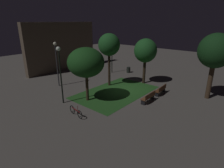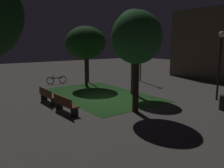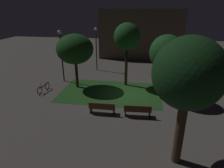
{
  "view_description": "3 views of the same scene",
  "coord_description": "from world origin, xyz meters",
  "px_view_note": "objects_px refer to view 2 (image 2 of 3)",
  "views": [
    {
      "loc": [
        -14.52,
        -10.52,
        6.84
      ],
      "look_at": [
        -1.08,
        0.91,
        0.68
      ],
      "focal_mm": 29.2,
      "sensor_mm": 36.0,
      "label": 1
    },
    {
      "loc": [
        11.5,
        -7.98,
        3.48
      ],
      "look_at": [
        -0.17,
        0.46,
        0.87
      ],
      "focal_mm": 36.62,
      "sensor_mm": 36.0,
      "label": 2
    },
    {
      "loc": [
        1.28,
        -14.87,
        6.86
      ],
      "look_at": [
        -1.12,
        0.43,
        0.7
      ],
      "focal_mm": 31.26,
      "sensor_mm": 36.0,
      "label": 3
    }
  ],
  "objects_px": {
    "bench_front_right": "(65,104)",
    "lamp_post_plaza_west": "(220,53)",
    "tree_right_canopy": "(86,43)",
    "lamp_post_path_center": "(141,46)",
    "lamp_post_near_wall": "(88,45)",
    "bicycle": "(57,80)",
    "tree_tall_center": "(137,38)",
    "bench_front_left": "(48,95)",
    "tree_near_wall": "(134,28)",
    "trash_bin": "(224,103)"
  },
  "relations": [
    {
      "from": "lamp_post_near_wall",
      "to": "bench_front_right",
      "type": "bearing_deg",
      "value": -37.29
    },
    {
      "from": "lamp_post_plaza_west",
      "to": "bench_front_right",
      "type": "bearing_deg",
      "value": -108.53
    },
    {
      "from": "tree_tall_center",
      "to": "lamp_post_near_wall",
      "type": "distance_m",
      "value": 9.59
    },
    {
      "from": "bench_front_left",
      "to": "lamp_post_path_center",
      "type": "xyz_separation_m",
      "value": [
        -2.63,
        9.73,
        2.74
      ]
    },
    {
      "from": "lamp_post_near_wall",
      "to": "lamp_post_path_center",
      "type": "bearing_deg",
      "value": 60.08
    },
    {
      "from": "lamp_post_near_wall",
      "to": "bicycle",
      "type": "height_order",
      "value": "lamp_post_near_wall"
    },
    {
      "from": "tree_near_wall",
      "to": "bench_front_right",
      "type": "bearing_deg",
      "value": -77.04
    },
    {
      "from": "lamp_post_plaza_west",
      "to": "bicycle",
      "type": "relative_size",
      "value": 2.41
    },
    {
      "from": "tree_near_wall",
      "to": "bench_front_left",
      "type": "bearing_deg",
      "value": -101.23
    },
    {
      "from": "tree_right_canopy",
      "to": "lamp_post_plaza_west",
      "type": "relative_size",
      "value": 1.15
    },
    {
      "from": "lamp_post_plaza_west",
      "to": "lamp_post_near_wall",
      "type": "bearing_deg",
      "value": -162.94
    },
    {
      "from": "lamp_post_path_center",
      "to": "lamp_post_plaza_west",
      "type": "bearing_deg",
      "value": -6.74
    },
    {
      "from": "bench_front_left",
      "to": "lamp_post_plaza_west",
      "type": "xyz_separation_m",
      "value": [
        5.34,
        8.79,
        2.38
      ]
    },
    {
      "from": "tree_right_canopy",
      "to": "tree_tall_center",
      "type": "relative_size",
      "value": 0.95
    },
    {
      "from": "tree_tall_center",
      "to": "trash_bin",
      "type": "relative_size",
      "value": 6.49
    },
    {
      "from": "bench_front_left",
      "to": "trash_bin",
      "type": "height_order",
      "value": "bench_front_left"
    },
    {
      "from": "bench_front_right",
      "to": "lamp_post_near_wall",
      "type": "distance_m",
      "value": 9.69
    },
    {
      "from": "lamp_post_path_center",
      "to": "bicycle",
      "type": "height_order",
      "value": "lamp_post_path_center"
    },
    {
      "from": "lamp_post_near_wall",
      "to": "tree_near_wall",
      "type": "bearing_deg",
      "value": -0.42
    },
    {
      "from": "bench_front_left",
      "to": "bench_front_right",
      "type": "height_order",
      "value": "same"
    },
    {
      "from": "tree_near_wall",
      "to": "trash_bin",
      "type": "height_order",
      "value": "tree_near_wall"
    },
    {
      "from": "bench_front_right",
      "to": "lamp_post_near_wall",
      "type": "relative_size",
      "value": 0.37
    },
    {
      "from": "tree_right_canopy",
      "to": "tree_tall_center",
      "type": "height_order",
      "value": "tree_tall_center"
    },
    {
      "from": "lamp_post_path_center",
      "to": "trash_bin",
      "type": "relative_size",
      "value": 6.15
    },
    {
      "from": "tree_tall_center",
      "to": "trash_bin",
      "type": "distance_m",
      "value": 5.75
    },
    {
      "from": "bench_front_right",
      "to": "lamp_post_plaza_west",
      "type": "bearing_deg",
      "value": 71.47
    },
    {
      "from": "tree_near_wall",
      "to": "tree_tall_center",
      "type": "height_order",
      "value": "tree_near_wall"
    },
    {
      "from": "bench_front_left",
      "to": "lamp_post_plaza_west",
      "type": "relative_size",
      "value": 0.43
    },
    {
      "from": "tree_right_canopy",
      "to": "lamp_post_path_center",
      "type": "bearing_deg",
      "value": 83.65
    },
    {
      "from": "tree_near_wall",
      "to": "tree_tall_center",
      "type": "distance_m",
      "value": 4.09
    },
    {
      "from": "bench_front_right",
      "to": "bench_front_left",
      "type": "bearing_deg",
      "value": -180.0
    },
    {
      "from": "bench_front_right",
      "to": "lamp_post_near_wall",
      "type": "height_order",
      "value": "lamp_post_near_wall"
    },
    {
      "from": "tree_tall_center",
      "to": "lamp_post_near_wall",
      "type": "xyz_separation_m",
      "value": [
        -9.22,
        2.58,
        -0.41
      ]
    },
    {
      "from": "trash_bin",
      "to": "bicycle",
      "type": "bearing_deg",
      "value": -161.96
    },
    {
      "from": "bicycle",
      "to": "tree_near_wall",
      "type": "bearing_deg",
      "value": 21.16
    },
    {
      "from": "lamp_post_plaza_west",
      "to": "trash_bin",
      "type": "relative_size",
      "value": 5.36
    },
    {
      "from": "lamp_post_path_center",
      "to": "tree_tall_center",
      "type": "bearing_deg",
      "value": -44.28
    },
    {
      "from": "bench_front_right",
      "to": "tree_tall_center",
      "type": "relative_size",
      "value": 0.36
    },
    {
      "from": "tree_right_canopy",
      "to": "lamp_post_near_wall",
      "type": "height_order",
      "value": "lamp_post_near_wall"
    },
    {
      "from": "bench_front_right",
      "to": "trash_bin",
      "type": "bearing_deg",
      "value": 57.98
    },
    {
      "from": "bench_front_right",
      "to": "tree_tall_center",
      "type": "xyz_separation_m",
      "value": [
        1.84,
        3.04,
        3.22
      ]
    },
    {
      "from": "bench_front_left",
      "to": "tree_near_wall",
      "type": "distance_m",
      "value": 6.91
    },
    {
      "from": "bench_front_right",
      "to": "lamp_post_plaza_west",
      "type": "relative_size",
      "value": 0.44
    },
    {
      "from": "tree_near_wall",
      "to": "bicycle",
      "type": "height_order",
      "value": "tree_near_wall"
    },
    {
      "from": "lamp_post_near_wall",
      "to": "trash_bin",
      "type": "distance_m",
      "value": 12.19
    },
    {
      "from": "bicycle",
      "to": "bench_front_right",
      "type": "bearing_deg",
      "value": -19.71
    },
    {
      "from": "tree_near_wall",
      "to": "lamp_post_path_center",
      "type": "distance_m",
      "value": 5.71
    },
    {
      "from": "bench_front_right",
      "to": "tree_right_canopy",
      "type": "distance_m",
      "value": 7.73
    },
    {
      "from": "bench_front_left",
      "to": "trash_bin",
      "type": "distance_m",
      "value": 9.74
    },
    {
      "from": "bench_front_left",
      "to": "trash_bin",
      "type": "relative_size",
      "value": 2.33
    }
  ]
}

